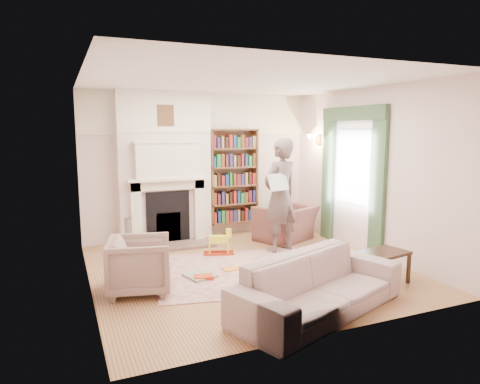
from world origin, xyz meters
name	(u,v)px	position (x,y,z in m)	size (l,w,h in m)	color
floor	(246,269)	(0.00, 0.00, 0.00)	(4.50, 4.50, 0.00)	brown
ceiling	(247,80)	(0.00, 0.00, 2.80)	(4.50, 4.50, 0.00)	white
wall_back	(200,166)	(0.00, 2.25, 1.40)	(4.50, 4.50, 0.00)	silver
wall_front	(338,201)	(0.00, -2.25, 1.40)	(4.50, 4.50, 0.00)	silver
wall_left	(85,185)	(-2.25, 0.00, 1.40)	(4.50, 4.50, 0.00)	silver
wall_right	(369,172)	(2.25, 0.00, 1.40)	(4.50, 4.50, 0.00)	silver
fireplace	(165,169)	(-0.75, 2.05, 1.39)	(1.70, 0.58, 2.80)	silver
bookcase	(233,176)	(0.65, 2.12, 1.18)	(1.00, 0.24, 1.85)	brown
window	(353,167)	(2.23, 0.40, 1.45)	(0.02, 0.90, 1.30)	silver
curtain_left	(378,186)	(2.20, -0.30, 1.20)	(0.07, 0.32, 2.40)	#29402B
curtain_right	(328,177)	(2.20, 1.10, 1.20)	(0.07, 0.32, 2.40)	#29402B
pelmet	(353,113)	(2.19, 0.40, 2.38)	(0.09, 1.70, 0.24)	#29402B
wall_sconce	(310,140)	(2.03, 1.50, 1.90)	(0.20, 0.24, 0.24)	gold
rug	(250,271)	(0.00, -0.13, 0.01)	(2.74, 2.11, 0.01)	beige
armchair_reading	(286,223)	(1.38, 1.26, 0.33)	(1.03, 0.90, 0.67)	#532C2D
armchair_left	(140,265)	(-1.65, -0.31, 0.36)	(0.77, 0.80, 0.72)	gray
sofa	(319,285)	(0.14, -1.76, 0.33)	(2.26, 0.88, 0.66)	#C1B39F
man_reading	(280,195)	(0.93, 0.66, 0.98)	(0.72, 0.47, 1.96)	#554744
newspaper	(278,182)	(0.78, 0.46, 1.24)	(0.41, 0.02, 0.29)	beige
coffee_table	(382,268)	(1.46, -1.30, 0.23)	(0.70, 0.45, 0.45)	black
paraffin_heater	(132,232)	(-1.41, 1.90, 0.28)	(0.24, 0.24, 0.55)	#969A9D
rocking_horse	(219,242)	(-0.14, 0.84, 0.22)	(0.51, 0.20, 0.45)	yellow
board_game	(200,276)	(-0.77, -0.10, 0.03)	(0.39, 0.39, 0.03)	gold
game_box_lid	(204,277)	(-0.75, -0.20, 0.04)	(0.27, 0.18, 0.05)	red
comic_annuals	(265,272)	(0.17, -0.30, 0.02)	(0.89, 0.78, 0.02)	red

